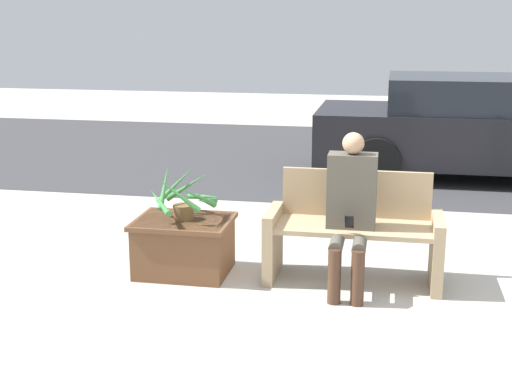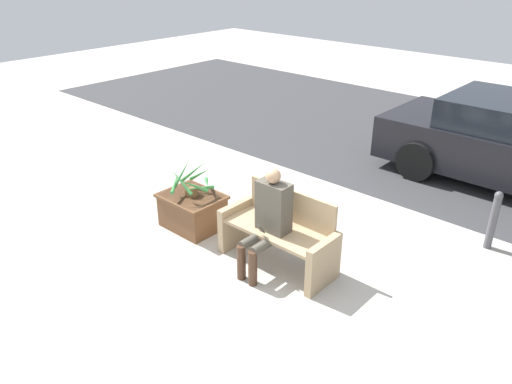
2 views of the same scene
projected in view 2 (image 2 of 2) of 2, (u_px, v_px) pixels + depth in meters
name	position (u px, v px, depth m)	size (l,w,h in m)	color
ground_plane	(255.00, 294.00, 5.55)	(30.00, 30.00, 0.00)	#ADA89E
road_surface	(465.00, 149.00, 9.58)	(20.00, 6.00, 0.01)	#38383A
bench	(280.00, 233.00, 5.94)	(1.45, 0.57, 0.90)	tan
person_seated	(269.00, 216.00, 5.71)	(0.39, 0.62, 1.28)	#4C473D
planter_box	(193.00, 210.00, 6.80)	(0.82, 0.66, 0.48)	brown
potted_plant	(191.00, 183.00, 6.63)	(0.64, 0.64, 0.45)	brown
bollard_post	(493.00, 219.00, 6.25)	(0.11, 0.11, 0.80)	#4C4C51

